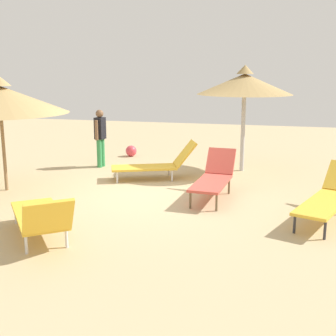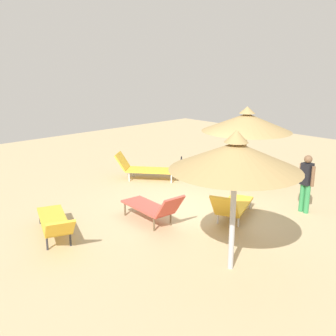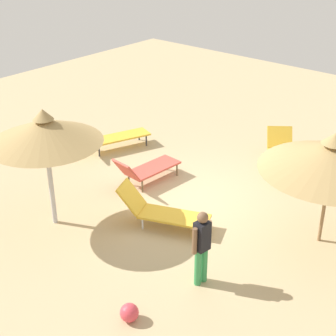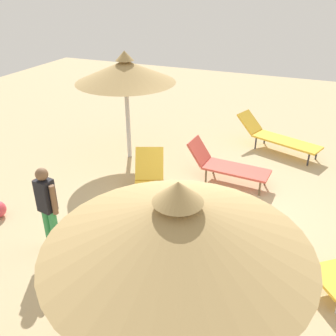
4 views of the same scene
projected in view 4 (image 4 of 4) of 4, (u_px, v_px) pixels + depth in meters
ground at (203, 218)px, 7.15m from camera, size 24.00×24.00×0.10m
parasol_umbrella_near_left at (125, 71)px, 8.47m from camera, size 2.36×2.36×2.64m
parasol_umbrella_far_left at (177, 224)px, 3.65m from camera, size 2.82×2.82×2.43m
lounge_chair_edge at (276, 136)px, 9.62m from camera, size 2.31×1.32×0.84m
lounge_chair_far_right at (226, 165)px, 8.14m from camera, size 1.84×0.72×0.88m
lounge_chair_near_right at (148, 188)px, 7.31m from camera, size 1.30×2.05×0.89m
person_standing_front at (47, 205)px, 5.94m from camera, size 0.44×0.25×1.51m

